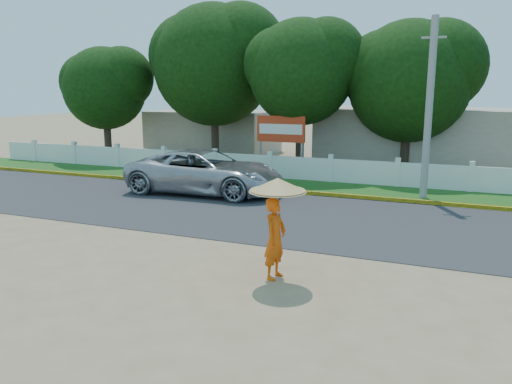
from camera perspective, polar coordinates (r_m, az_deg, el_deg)
ground at (r=13.19m, az=-3.30°, el=-7.18°), size 120.00×120.00×0.00m
road at (r=17.19m, az=3.15°, el=-2.64°), size 60.00×7.00×0.02m
grass_verge at (r=22.10m, az=7.60°, el=0.52°), size 60.00×3.50×0.03m
curb at (r=20.48m, az=6.39°, el=-0.15°), size 40.00×0.18×0.16m
fence at (r=23.39m, az=8.53°, el=2.45°), size 40.00×0.10×1.10m
building_near at (r=29.47m, az=17.49°, el=6.00°), size 10.00×6.00×3.20m
building_far at (r=34.07m, az=-4.84°, el=6.86°), size 8.00×5.00×2.80m
utility_pole at (r=20.46m, az=19.16°, el=8.85°), size 0.28×0.28×6.94m
vehicle at (r=20.78m, az=-5.84°, el=2.34°), size 6.61×3.27×1.80m
monk_with_parasol at (r=11.19m, az=2.33°, el=-2.49°), size 1.29×1.29×2.34m
billboard at (r=25.04m, az=2.86°, el=6.84°), size 2.50×0.13×2.95m
tree_row at (r=25.74m, az=19.00°, el=12.79°), size 39.93×7.72×9.02m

